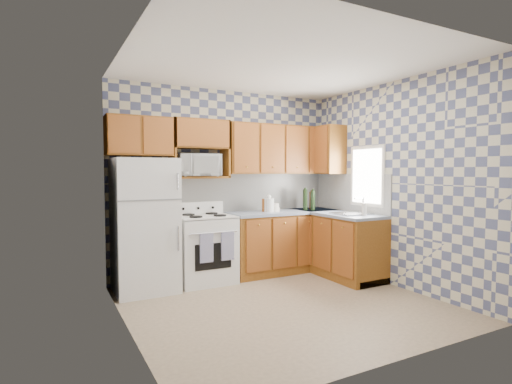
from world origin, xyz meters
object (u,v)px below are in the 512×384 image
at_px(refrigerator, 145,225).
at_px(microwave, 199,165).
at_px(stove_body, 204,250).
at_px(electric_kettle, 269,205).

relative_size(refrigerator, microwave, 3.05).
distance_m(stove_body, electric_kettle, 1.17).
bearing_deg(microwave, refrigerator, -163.76).
distance_m(refrigerator, electric_kettle, 1.83).
bearing_deg(refrigerator, microwave, 9.52).
bearing_deg(refrigerator, electric_kettle, 1.12).
height_order(refrigerator, electric_kettle, refrigerator).
xyz_separation_m(refrigerator, electric_kettle, (1.82, 0.04, 0.18)).
xyz_separation_m(refrigerator, stove_body, (0.80, 0.03, -0.39)).
xyz_separation_m(refrigerator, microwave, (0.78, 0.13, 0.76)).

